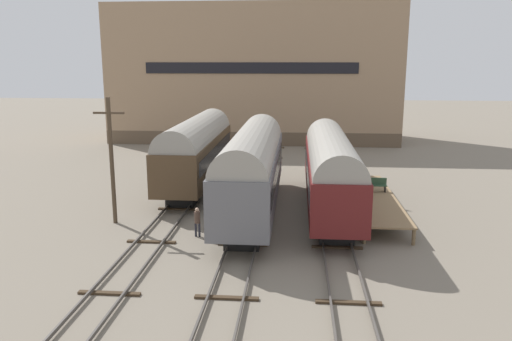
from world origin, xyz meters
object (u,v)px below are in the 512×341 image
at_px(train_car_maroon, 331,167).
at_px(bench, 376,184).
at_px(train_car_grey, 253,165).
at_px(utility_pole, 112,159).
at_px(person_worker, 197,219).
at_px(train_car_brown, 197,148).

xyz_separation_m(train_car_maroon, bench, (3.08, 1.52, -1.43)).
height_order(train_car_grey, utility_pole, utility_pole).
bearing_deg(person_worker, train_car_brown, 101.29).
relative_size(train_car_grey, utility_pole, 2.23).
bearing_deg(train_car_maroon, train_car_grey, -169.88).
bearing_deg(bench, train_car_brown, 161.36).
height_order(person_worker, utility_pole, utility_pole).
height_order(train_car_maroon, bench, train_car_maroon).
bearing_deg(train_car_maroon, person_worker, -144.00).
distance_m(bench, person_worker, 12.62).
relative_size(train_car_maroon, person_worker, 9.78).
distance_m(train_car_grey, train_car_brown, 8.27).
bearing_deg(train_car_grey, bench, 16.77).
xyz_separation_m(train_car_maroon, person_worker, (-7.45, -5.41, -1.90)).
bearing_deg(utility_pole, train_car_brown, 71.61).
bearing_deg(train_car_brown, person_worker, -78.71).
distance_m(train_car_maroon, train_car_brown, 11.32).
xyz_separation_m(train_car_grey, train_car_brown, (-4.85, 6.70, -0.12)).
relative_size(train_car_brown, person_worker, 9.39).
xyz_separation_m(person_worker, utility_pole, (-5.33, 1.96, 2.87)).
relative_size(train_car_maroon, utility_pole, 2.17).
xyz_separation_m(bench, person_worker, (-10.53, -6.94, -0.46)).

